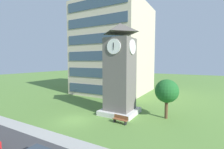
# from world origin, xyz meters

# --- Properties ---
(ground_plane) EXTENTS (160.00, 160.00, 0.00)m
(ground_plane) POSITION_xyz_m (0.00, 0.00, 0.00)
(ground_plane) COLOR #567F38
(kerb_strip) EXTENTS (120.00, 1.60, 0.01)m
(kerb_strip) POSITION_xyz_m (0.00, -4.30, 0.00)
(kerb_strip) COLOR #9E9E99
(kerb_strip) RESTS_ON ground
(office_building) EXTENTS (14.29, 15.38, 19.20)m
(office_building) POSITION_xyz_m (-4.70, 18.66, 9.60)
(office_building) COLOR beige
(office_building) RESTS_ON ground
(clock_tower) EXTENTS (4.50, 4.50, 11.87)m
(clock_tower) POSITION_xyz_m (3.53, 4.81, 5.36)
(clock_tower) COLOR #605B56
(clock_tower) RESTS_ON ground
(park_bench) EXTENTS (1.84, 0.64, 0.88)m
(park_bench) POSITION_xyz_m (5.11, 1.75, 0.46)
(park_bench) COLOR brown
(park_bench) RESTS_ON ground
(tree_streetside) EXTENTS (2.83, 2.83, 4.81)m
(tree_streetside) POSITION_xyz_m (9.30, 5.93, 3.36)
(tree_streetside) COLOR #513823
(tree_streetside) RESTS_ON ground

